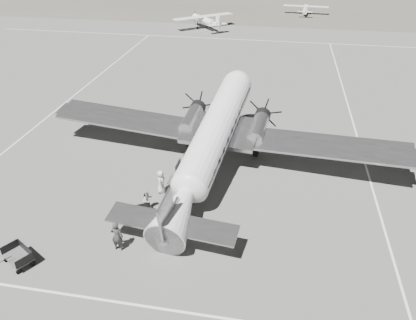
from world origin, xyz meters
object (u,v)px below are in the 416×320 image
(baggage_cart_far, at_px, (18,257))
(passenger, at_px, (161,182))
(light_plane_right, at_px, (305,10))
(ground_crew, at_px, (117,236))
(ramp_agent, at_px, (148,200))
(baggage_cart_near, at_px, (140,214))
(dc3_airliner, at_px, (213,140))
(light_plane_left, at_px, (205,22))

(baggage_cart_far, distance_m, passenger, 10.31)
(light_plane_right, bearing_deg, passenger, -96.78)
(passenger, bearing_deg, ground_crew, 168.49)
(light_plane_right, bearing_deg, ramp_agent, -96.72)
(baggage_cart_near, bearing_deg, dc3_airliner, 31.50)
(light_plane_right, relative_size, ground_crew, 4.51)
(dc3_airliner, bearing_deg, passenger, -126.03)
(ramp_agent, bearing_deg, light_plane_left, 29.83)
(light_plane_right, distance_m, baggage_cart_far, 77.08)
(baggage_cart_far, bearing_deg, passenger, 84.40)
(baggage_cart_far, bearing_deg, dc3_airliner, 82.36)
(dc3_airliner, distance_m, baggage_cart_far, 15.13)
(passenger, bearing_deg, dc3_airliner, -45.84)
(baggage_cart_near, distance_m, baggage_cart_far, 7.55)
(light_plane_left, height_order, baggage_cart_far, light_plane_left)
(light_plane_left, xyz_separation_m, ramp_agent, (5.98, -52.85, -0.39))
(dc3_airliner, bearing_deg, baggage_cart_far, -121.53)
(baggage_cart_far, relative_size, passenger, 1.03)
(baggage_cart_near, bearing_deg, passenger, 51.51)
(ramp_agent, relative_size, passenger, 0.91)
(light_plane_left, height_order, baggage_cart_near, light_plane_left)
(baggage_cart_far, bearing_deg, ground_crew, 53.00)
(light_plane_left, xyz_separation_m, passenger, (6.29, -50.68, -0.31))
(dc3_airliner, distance_m, light_plane_left, 48.21)
(light_plane_left, xyz_separation_m, ground_crew, (5.39, -56.86, -0.19))
(baggage_cart_near, xyz_separation_m, ramp_agent, (0.19, 1.05, 0.37))
(passenger, bearing_deg, light_plane_left, 3.87)
(dc3_airliner, relative_size, ground_crew, 14.44)
(baggage_cart_near, bearing_deg, baggage_cart_far, -167.16)
(dc3_airliner, height_order, passenger, dc3_airliner)
(light_plane_left, relative_size, light_plane_right, 1.27)
(baggage_cart_near, relative_size, ground_crew, 0.77)
(ground_crew, bearing_deg, baggage_cart_near, -96.35)
(baggage_cart_near, relative_size, baggage_cart_far, 0.85)
(light_plane_right, xyz_separation_m, passenger, (-11.79, -66.66, -0.05))
(baggage_cart_near, height_order, ramp_agent, ramp_agent)
(light_plane_right, bearing_deg, ground_crew, -96.63)
(baggage_cart_far, height_order, ground_crew, ground_crew)
(passenger, bearing_deg, baggage_cart_near, 167.96)
(baggage_cart_far, distance_m, ground_crew, 5.62)
(baggage_cart_far, bearing_deg, light_plane_right, 107.10)
(light_plane_right, relative_size, passenger, 5.09)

